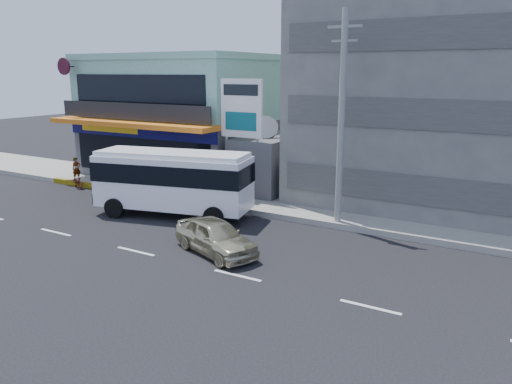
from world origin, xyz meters
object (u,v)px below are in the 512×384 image
satellite_dish (265,137)px  utility_pole_near (341,119)px  minibus (173,178)px  sedan (215,237)px  concrete_building (464,77)px  billboard (242,115)px  shop_building (187,119)px  motorcycle_rider (77,178)px

satellite_dish → utility_pole_near: size_ratio=0.15×
satellite_dish → utility_pole_near: utility_pole_near is taller
minibus → sedan: bearing=-34.6°
concrete_building → billboard: 12.17m
concrete_building → sedan: bearing=-117.4°
satellite_dish → billboard: size_ratio=0.22×
shop_building → satellite_dish: 8.54m
concrete_building → utility_pole_near: concrete_building is taller
sedan → concrete_building: bearing=-6.0°
concrete_building → billboard: size_ratio=2.32×
billboard → sedan: 9.44m
concrete_building → motorcycle_rider: (-21.44, -8.20, -6.35)m
concrete_building → minibus: bearing=-140.2°
sedan → shop_building: bearing=62.9°
satellite_dish → motorcycle_rider: 12.53m
shop_building → concrete_building: bearing=3.4°
sedan → motorcycle_rider: 15.38m
concrete_building → satellite_dish: (-10.00, -4.00, -3.42)m
motorcycle_rider → concrete_building: bearing=20.9°
utility_pole_near → concrete_building: bearing=62.2°
satellite_dish → concrete_building: bearing=21.8°
sedan → motorcycle_rider: size_ratio=2.16×
satellite_dish → shop_building: bearing=159.8°
concrete_building → sedan: size_ratio=3.76×
concrete_building → minibus: concrete_building is taller
sedan → motorcycle_rider: (-14.44, 5.30, -0.07)m
utility_pole_near → motorcycle_rider: 18.02m
shop_building → satellite_dish: shop_building is taller
sedan → utility_pole_near: bearing=-5.6°
shop_building → sedan: (11.00, -12.45, -3.27)m
satellite_dish → utility_pole_near: bearing=-31.0°
utility_pole_near → minibus: (-8.02, -2.44, -3.15)m
billboard → sedan: (3.50, -7.70, -4.20)m
billboard → utility_pole_near: utility_pole_near is taller
utility_pole_near → sedan: (-3.00, -5.90, -4.42)m
shop_building → sedan: 16.93m
shop_building → minibus: bearing=-56.4°
concrete_building → utility_pole_near: size_ratio=1.60×
satellite_dish → minibus: 6.56m
shop_building → billboard: shop_building is taller
motorcycle_rider → satellite_dish: bearing=20.2°
minibus → motorcycle_rider: (-9.41, 1.84, -1.35)m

